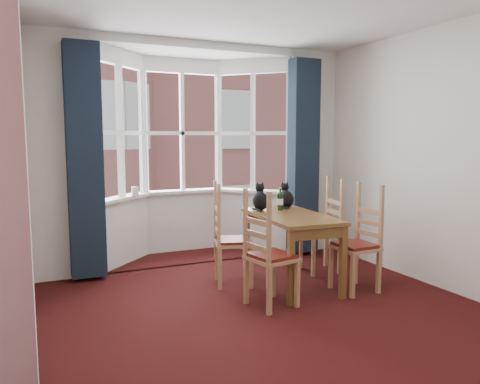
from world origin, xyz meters
TOP-DOWN VIEW (x-y plane):
  - floor at (0.00, 0.00)m, footprint 4.50×4.50m
  - wall_left at (-2.00, 0.00)m, footprint 0.00×4.50m
  - wall_right at (2.00, 0.00)m, footprint 0.00×4.50m
  - wall_back_pier_left at (-1.65, 2.25)m, footprint 0.70×0.12m
  - wall_back_pier_right at (1.65, 2.25)m, footprint 0.70×0.12m
  - bay_window at (0.00, 2.75)m, footprint 2.76×0.94m
  - curtain_left at (-1.42, 2.07)m, footprint 0.38×0.22m
  - curtain_right at (1.42, 2.07)m, footprint 0.38×0.22m
  - dining_table at (0.59, 0.97)m, footprint 0.77×1.32m
  - chair_left_near at (-0.00, 0.47)m, footprint 0.47×0.49m
  - chair_left_far at (-0.07, 1.27)m, footprint 0.50×0.51m
  - chair_right_near at (1.19, 0.51)m, footprint 0.41×0.43m
  - chair_right_far at (1.27, 1.26)m, footprint 0.46×0.47m
  - cat_left at (0.42, 1.39)m, footprint 0.24×0.28m
  - cat_right at (0.78, 1.42)m, footprint 0.21×0.26m
  - wine_bottle at (0.62, 1.28)m, footprint 0.07×0.07m
  - candle_tall at (-0.78, 2.60)m, footprint 0.06×0.06m
  - candle_short at (-0.74, 2.63)m, footprint 0.06×0.06m
  - street at (0.00, 32.25)m, footprint 80.00×80.00m
  - tenement_building at (0.00, 14.01)m, footprint 18.40×7.80m

SIDE VIEW (x-z plane):
  - street at x=0.00m, z-range -6.00..-6.00m
  - floor at x=0.00m, z-range 0.00..0.00m
  - chair_left_near at x=0.00m, z-range 0.01..0.93m
  - chair_left_far at x=-0.07m, z-range 0.01..0.93m
  - chair_right_near at x=1.19m, z-range 0.01..0.93m
  - chair_right_far at x=1.27m, z-range 0.01..0.93m
  - dining_table at x=0.59m, z-range 0.28..1.06m
  - wine_bottle at x=0.62m, z-range 0.77..1.03m
  - cat_right at x=0.78m, z-range 0.75..1.06m
  - cat_left at x=0.42m, z-range 0.74..1.07m
  - candle_short at x=-0.74m, z-range 0.87..0.98m
  - candle_tall at x=-0.78m, z-range 0.87..0.99m
  - curtain_left at x=-1.42m, z-range 0.05..2.65m
  - curtain_right at x=1.42m, z-range 0.05..2.65m
  - wall_left at x=-2.00m, z-range -0.85..3.65m
  - wall_right at x=2.00m, z-range -0.85..3.65m
  - wall_back_pier_left at x=-1.65m, z-range 0.00..2.80m
  - wall_back_pier_right at x=1.65m, z-range 0.00..2.80m
  - bay_window at x=0.00m, z-range 0.00..2.80m
  - tenement_building at x=0.00m, z-range -6.00..9.20m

